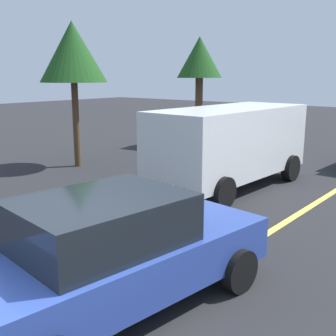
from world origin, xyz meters
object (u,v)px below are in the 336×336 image
Objects in this scene: tree_left_verge at (200,60)px; tree_centre_verge at (73,53)px; car_blue_approaching at (113,252)px; white_van at (230,142)px.

tree_centre_verge reaches higher than tree_left_verge.
car_blue_approaching is 13.82m from tree_left_verge.
white_van is 1.15× the size of car_blue_approaching.
white_van is 6.79m from car_blue_approaching.
tree_left_verge is (5.19, 4.75, 2.43)m from white_van.
white_van is 1.10× the size of tree_centre_verge.
tree_centre_verge is at bearing 173.81° from tree_left_verge.
tree_left_verge reaches higher than car_blue_approaching.
car_blue_approaching is 0.98× the size of tree_left_verge.
tree_centre_verge is (-6.19, 0.67, 0.07)m from tree_left_verge.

